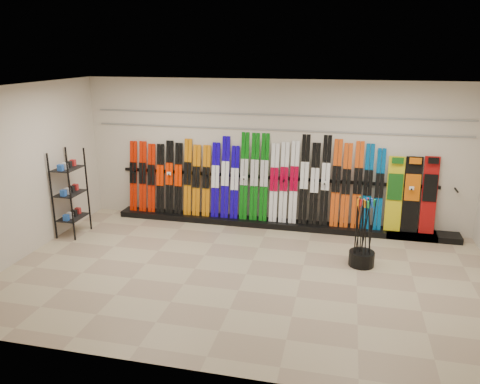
# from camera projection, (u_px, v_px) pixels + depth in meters

# --- Properties ---
(floor) EXTENTS (8.00, 8.00, 0.00)m
(floor) POSITION_uv_depth(u_px,v_px,m) (246.00, 274.00, 7.70)
(floor) COLOR tan
(floor) RESTS_ON ground
(back_wall) EXTENTS (8.00, 0.00, 8.00)m
(back_wall) POSITION_uv_depth(u_px,v_px,m) (272.00, 154.00, 9.60)
(back_wall) COLOR beige
(back_wall) RESTS_ON floor
(left_wall) EXTENTS (0.00, 5.00, 5.00)m
(left_wall) POSITION_uv_depth(u_px,v_px,m) (22.00, 173.00, 8.13)
(left_wall) COLOR beige
(left_wall) RESTS_ON floor
(ceiling) EXTENTS (8.00, 8.00, 0.00)m
(ceiling) POSITION_uv_depth(u_px,v_px,m) (247.00, 89.00, 6.83)
(ceiling) COLOR silver
(ceiling) RESTS_ON back_wall
(ski_rack_base) EXTENTS (8.00, 0.40, 0.12)m
(ski_rack_base) POSITION_uv_depth(u_px,v_px,m) (280.00, 224.00, 9.76)
(ski_rack_base) COLOR black
(ski_rack_base) RESTS_ON floor
(skis) EXTENTS (5.39, 0.29, 1.82)m
(skis) POSITION_uv_depth(u_px,v_px,m) (252.00, 181.00, 9.71)
(skis) COLOR red
(skis) RESTS_ON ski_rack_base
(snowboards) EXTENTS (0.93, 0.23, 1.49)m
(snowboards) POSITION_uv_depth(u_px,v_px,m) (411.00, 195.00, 9.05)
(snowboards) COLOR gold
(snowboards) RESTS_ON ski_rack_base
(accessory_rack) EXTENTS (0.40, 0.60, 1.71)m
(accessory_rack) POSITION_uv_depth(u_px,v_px,m) (70.00, 193.00, 9.16)
(accessory_rack) COLOR black
(accessory_rack) RESTS_ON floor
(pole_bin) EXTENTS (0.43, 0.43, 0.25)m
(pole_bin) POSITION_uv_depth(u_px,v_px,m) (361.00, 258.00, 7.99)
(pole_bin) COLOR black
(pole_bin) RESTS_ON floor
(ski_poles) EXTENTS (0.32, 0.29, 1.18)m
(ski_poles) POSITION_uv_depth(u_px,v_px,m) (363.00, 232.00, 7.84)
(ski_poles) COLOR black
(ski_poles) RESTS_ON pole_bin
(slatwall_rail_0) EXTENTS (7.60, 0.02, 0.03)m
(slatwall_rail_0) POSITION_uv_depth(u_px,v_px,m) (273.00, 130.00, 9.43)
(slatwall_rail_0) COLOR gray
(slatwall_rail_0) RESTS_ON back_wall
(slatwall_rail_1) EXTENTS (7.60, 0.02, 0.03)m
(slatwall_rail_1) POSITION_uv_depth(u_px,v_px,m) (273.00, 115.00, 9.35)
(slatwall_rail_1) COLOR gray
(slatwall_rail_1) RESTS_ON back_wall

